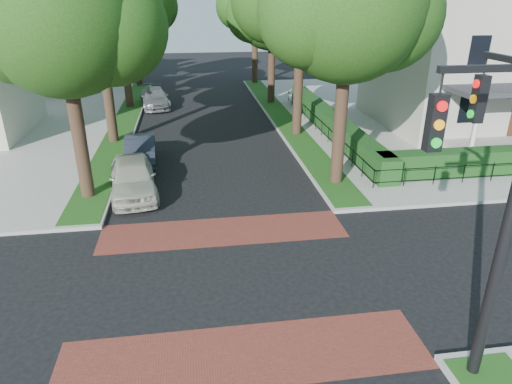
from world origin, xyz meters
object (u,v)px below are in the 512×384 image
(parked_car_rear, at_px, (155,98))
(parked_car_middle, at_px, (140,151))
(parked_car_front, at_px, (133,177))
(traffic_signal, at_px, (501,185))

(parked_car_rear, bearing_deg, parked_car_middle, -98.34)
(parked_car_rear, bearing_deg, parked_car_front, -98.34)
(parked_car_rear, bearing_deg, traffic_signal, -81.84)
(parked_car_front, relative_size, parked_car_middle, 1.10)
(parked_car_middle, bearing_deg, parked_car_rear, 86.19)
(traffic_signal, distance_m, parked_car_middle, 18.12)
(traffic_signal, bearing_deg, parked_car_front, 126.23)
(traffic_signal, xyz_separation_m, parked_car_rear, (-8.49, 28.65, -3.99))
(traffic_signal, height_order, parked_car_front, traffic_signal)
(traffic_signal, relative_size, parked_car_middle, 1.86)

